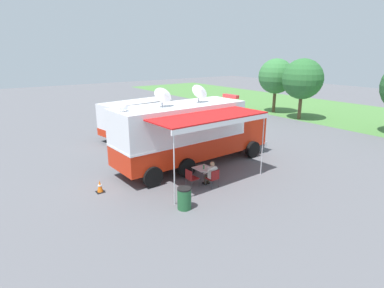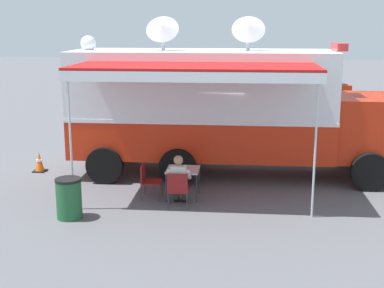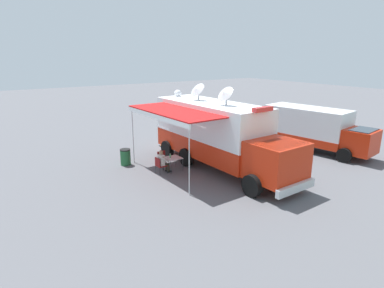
{
  "view_description": "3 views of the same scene",
  "coord_description": "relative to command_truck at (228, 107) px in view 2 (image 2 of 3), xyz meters",
  "views": [
    {
      "loc": [
        13.55,
        -8.94,
        6.12
      ],
      "look_at": [
        1.24,
        -0.1,
        1.67
      ],
      "focal_mm": 29.39,
      "sensor_mm": 36.0,
      "label": 1
    },
    {
      "loc": [
        14.68,
        1.71,
        4.24
      ],
      "look_at": [
        1.87,
        -0.03,
        1.28
      ],
      "focal_mm": 49.53,
      "sensor_mm": 36.0,
      "label": 2
    },
    {
      "loc": [
        10.34,
        13.85,
        5.99
      ],
      "look_at": [
        1.84,
        0.97,
        1.68
      ],
      "focal_mm": 30.13,
      "sensor_mm": 36.0,
      "label": 3
    }
  ],
  "objects": [
    {
      "name": "ground_plane",
      "position": [
        -0.0,
        -0.75,
        -1.95
      ],
      "size": [
        100.0,
        100.0,
        0.0
      ],
      "primitive_type": "plane",
      "color": "#5B5B60"
    },
    {
      "name": "lot_stripe",
      "position": [
        -2.41,
        1.77,
        -1.94
      ],
      "size": [
        0.32,
        4.8,
        0.01
      ],
      "primitive_type": "cube",
      "rotation": [
        0.0,
        0.0,
        0.04
      ],
      "color": "silver",
      "rests_on": "ground"
    },
    {
      "name": "command_truck",
      "position": [
        0.0,
        0.0,
        0.0
      ],
      "size": [
        5.17,
        9.58,
        4.53
      ],
      "color": "red",
      "rests_on": "ground"
    },
    {
      "name": "folding_table",
      "position": [
        2.27,
        -0.94,
        -1.27
      ],
      "size": [
        0.83,
        0.83,
        0.73
      ],
      "color": "silver",
      "rests_on": "ground"
    },
    {
      "name": "water_bottle",
      "position": [
        2.41,
        -1.0,
        -1.11
      ],
      "size": [
        0.07,
        0.07,
        0.22
      ],
      "color": "#3F9959",
      "rests_on": "folding_table"
    },
    {
      "name": "folding_chair_at_table",
      "position": [
        3.07,
        -0.94,
        -1.43
      ],
      "size": [
        0.5,
        0.5,
        0.87
      ],
      "color": "maroon",
      "rests_on": "ground"
    },
    {
      "name": "folding_chair_beside_table",
      "position": [
        2.45,
        -1.79,
        -1.43
      ],
      "size": [
        0.5,
        0.5,
        0.87
      ],
      "color": "maroon",
      "rests_on": "ground"
    },
    {
      "name": "seated_responder",
      "position": [
        2.88,
        -0.95,
        -1.3
      ],
      "size": [
        0.67,
        0.57,
        1.25
      ],
      "color": "silver",
      "rests_on": "ground"
    },
    {
      "name": "trash_bin",
      "position": [
        4.01,
        -3.23,
        -1.49
      ],
      "size": [
        0.57,
        0.57,
        0.91
      ],
      "color": "#235B33",
      "rests_on": "ground"
    },
    {
      "name": "traffic_cone",
      "position": [
        0.49,
        -5.45,
        -1.67
      ],
      "size": [
        0.36,
        0.36,
        0.58
      ],
      "color": "black",
      "rests_on": "ground"
    },
    {
      "name": "support_truck",
      "position": [
        -7.21,
        0.66,
        -0.56
      ],
      "size": [
        3.16,
        7.04,
        2.7
      ],
      "color": "white",
      "rests_on": "ground"
    }
  ]
}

